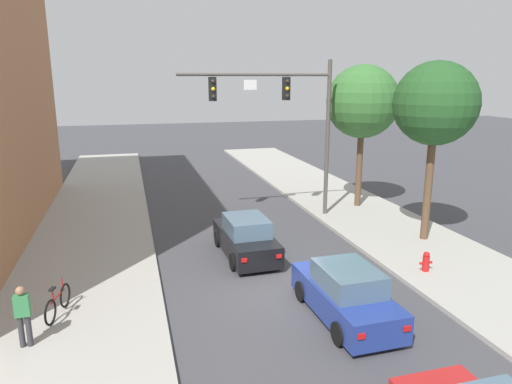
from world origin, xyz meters
name	(u,v)px	position (x,y,z in m)	size (l,w,h in m)	color
ground_plane	(287,289)	(0.00, 0.00, 0.00)	(120.00, 120.00, 0.00)	#424247
sidewalk_left	(78,313)	(-6.50, 0.00, 0.07)	(5.00, 60.00, 0.15)	#A8A59E
sidewalk_right	(455,267)	(6.50, 0.00, 0.07)	(5.00, 60.00, 0.15)	#A8A59E
traffic_signal_mast	(287,109)	(2.51, 7.47, 5.38)	(7.28, 0.38, 7.50)	#514C47
car_lead_black	(246,238)	(-0.56, 3.31, 0.72)	(1.92, 4.28, 1.60)	black
car_following_blue	(346,295)	(1.03, -2.20, 0.72)	(1.91, 4.27, 1.60)	navy
pedestrian_sidewalk_left_walker	(23,313)	(-7.56, -1.65, 1.06)	(0.36, 0.22, 1.64)	#333338
bicycle_leaning	(58,303)	(-6.98, -0.15, 0.54)	(0.51, 1.73, 0.98)	black
fire_hydrant	(426,261)	(5.13, -0.17, 0.51)	(0.48, 0.24, 0.72)	red
street_tree_nearest	(436,104)	(7.15, 2.86, 5.77)	(3.35, 3.35, 7.34)	brown
street_tree_second	(363,102)	(6.92, 8.47, 5.61)	(3.73, 3.73, 7.35)	brown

